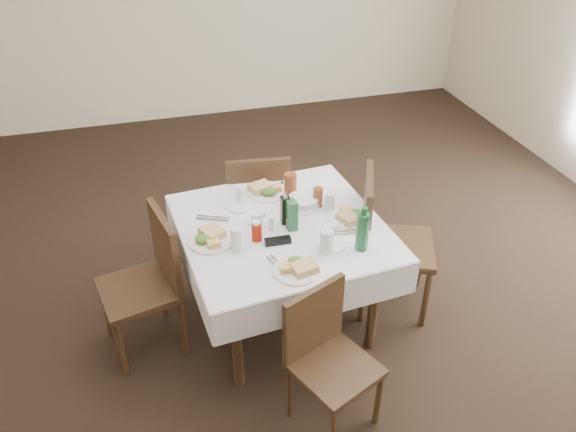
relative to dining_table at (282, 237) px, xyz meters
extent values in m
plane|color=black|center=(0.16, 0.06, -0.67)|extent=(7.00, 7.00, 0.00)
cylinder|color=#301E12|center=(-0.39, -0.47, -0.31)|extent=(0.06, 0.06, 0.72)
cylinder|color=#301E12|center=(-0.47, 0.39, -0.31)|extent=(0.06, 0.06, 0.72)
cylinder|color=#301E12|center=(0.47, -0.39, -0.31)|extent=(0.06, 0.06, 0.72)
cylinder|color=#301E12|center=(0.39, 0.47, -0.31)|extent=(0.06, 0.06, 0.72)
cube|color=#301E12|center=(0.00, 0.00, 0.06)|extent=(1.17, 1.17, 0.03)
cube|color=silver|center=(0.00, 0.00, 0.08)|extent=(1.29, 1.29, 0.01)
cube|color=silver|center=(-0.05, 0.59, -0.03)|extent=(1.19, 0.12, 0.22)
cube|color=silver|center=(0.05, -0.59, -0.03)|extent=(1.19, 0.12, 0.22)
cube|color=silver|center=(0.59, 0.05, -0.03)|extent=(0.12, 1.19, 0.22)
cube|color=silver|center=(-0.59, -0.05, -0.03)|extent=(0.12, 1.19, 0.22)
cube|color=#301E12|center=(0.01, 0.76, -0.23)|extent=(0.49, 0.49, 0.04)
cube|color=#301E12|center=(-0.01, 0.56, 0.01)|extent=(0.44, 0.10, 0.48)
cylinder|color=#301E12|center=(0.22, 0.92, -0.45)|extent=(0.04, 0.04, 0.45)
cylinder|color=#301E12|center=(0.18, 0.55, -0.45)|extent=(0.04, 0.04, 0.45)
cylinder|color=#301E12|center=(-0.15, 0.97, -0.45)|extent=(0.04, 0.04, 0.45)
cylinder|color=#301E12|center=(-0.20, 0.59, -0.45)|extent=(0.04, 0.04, 0.45)
cube|color=#301E12|center=(0.06, -0.85, -0.27)|extent=(0.52, 0.52, 0.04)
cube|color=#301E12|center=(-0.01, -0.68, -0.06)|extent=(0.37, 0.19, 0.43)
cylinder|color=#301E12|center=(-0.17, -0.76, -0.47)|extent=(0.03, 0.03, 0.40)
cylinder|color=#301E12|center=(0.28, -0.93, -0.47)|extent=(0.03, 0.03, 0.40)
cylinder|color=#301E12|center=(0.14, -0.62, -0.47)|extent=(0.03, 0.03, 0.40)
cube|color=#301E12|center=(0.76, -0.06, -0.19)|extent=(0.61, 0.61, 0.04)
cube|color=#301E12|center=(0.57, 0.03, 0.06)|extent=(0.22, 0.45, 0.51)
cylinder|color=#301E12|center=(0.87, -0.32, -0.43)|extent=(0.04, 0.04, 0.48)
cylinder|color=#301E12|center=(0.50, -0.17, -0.43)|extent=(0.04, 0.04, 0.48)
cylinder|color=#301E12|center=(1.03, 0.05, -0.43)|extent=(0.04, 0.04, 0.48)
cylinder|color=#301E12|center=(0.65, 0.21, -0.43)|extent=(0.04, 0.04, 0.48)
cube|color=#301E12|center=(-0.89, 0.01, -0.22)|extent=(0.52, 0.52, 0.04)
cube|color=#301E12|center=(-0.70, 0.05, 0.01)|extent=(0.14, 0.44, 0.48)
cylinder|color=#301E12|center=(-1.12, 0.15, -0.45)|extent=(0.04, 0.04, 0.45)
cylinder|color=#301E12|center=(-0.75, 0.24, -0.45)|extent=(0.04, 0.04, 0.45)
cylinder|color=#301E12|center=(-1.04, -0.22, -0.45)|extent=(0.04, 0.04, 0.45)
cylinder|color=#301E12|center=(-0.67, -0.13, -0.45)|extent=(0.04, 0.04, 0.45)
cylinder|color=white|center=(0.01, 0.39, 0.10)|extent=(0.27, 0.27, 0.01)
cube|color=tan|center=(-0.03, 0.41, 0.13)|extent=(0.17, 0.15, 0.04)
cube|color=#F0C464|center=(0.06, 0.39, 0.12)|extent=(0.09, 0.07, 0.03)
ellipsoid|color=#2D6523|center=(0.01, 0.35, 0.13)|extent=(0.10, 0.09, 0.04)
cylinder|color=white|center=(-0.04, -0.44, 0.10)|extent=(0.26, 0.26, 0.01)
cube|color=tan|center=(0.00, -0.47, 0.12)|extent=(0.15, 0.13, 0.04)
cube|color=#F0C464|center=(-0.08, -0.44, 0.12)|extent=(0.09, 0.08, 0.03)
ellipsoid|color=#2D6523|center=(-0.03, -0.40, 0.12)|extent=(0.09, 0.09, 0.04)
cylinder|color=white|center=(0.42, -0.04, 0.10)|extent=(0.25, 0.25, 0.01)
cube|color=tan|center=(0.40, -0.08, 0.12)|extent=(0.14, 0.15, 0.04)
cube|color=#F0C464|center=(0.42, 0.00, 0.12)|extent=(0.06, 0.08, 0.03)
ellipsoid|color=#2D6523|center=(0.46, -0.04, 0.12)|extent=(0.09, 0.08, 0.04)
cylinder|color=white|center=(-0.44, -0.05, 0.10)|extent=(0.27, 0.27, 0.01)
cube|color=tan|center=(-0.42, -0.01, 0.12)|extent=(0.16, 0.17, 0.04)
cube|color=#F0C464|center=(-0.43, -0.10, 0.12)|extent=(0.08, 0.09, 0.03)
ellipsoid|color=#2D6523|center=(-0.48, -0.06, 0.12)|extent=(0.10, 0.09, 0.04)
cylinder|color=white|center=(-0.20, 0.28, 0.10)|extent=(0.18, 0.18, 0.01)
cylinder|color=white|center=(0.22, -0.27, 0.10)|extent=(0.17, 0.17, 0.01)
cylinder|color=silver|center=(-0.18, 0.34, 0.15)|extent=(0.06, 0.06, 0.11)
cylinder|color=silver|center=(0.17, -0.32, 0.16)|extent=(0.08, 0.08, 0.15)
cylinder|color=silver|center=(0.34, 0.10, 0.15)|extent=(0.06, 0.06, 0.11)
cylinder|color=silver|center=(-0.30, -0.16, 0.16)|extent=(0.08, 0.08, 0.15)
cylinder|color=brown|center=(0.14, 0.30, 0.17)|extent=(0.08, 0.08, 0.17)
cylinder|color=brown|center=(0.28, 0.15, 0.15)|extent=(0.06, 0.06, 0.13)
cylinder|color=silver|center=(0.18, 0.16, 0.11)|extent=(0.21, 0.21, 0.04)
cylinder|color=silver|center=(0.18, 0.16, 0.14)|extent=(0.19, 0.19, 0.04)
cube|color=black|center=(0.03, 0.02, 0.18)|extent=(0.05, 0.05, 0.18)
cone|color=silver|center=(0.03, 0.02, 0.29)|extent=(0.03, 0.03, 0.05)
cube|color=#1C5A2F|center=(0.05, -0.05, 0.18)|extent=(0.06, 0.06, 0.19)
cone|color=silver|center=(0.05, -0.05, 0.30)|extent=(0.03, 0.03, 0.05)
cylinder|color=#961303|center=(-0.18, -0.10, 0.14)|extent=(0.06, 0.06, 0.11)
cylinder|color=white|center=(-0.18, -0.10, 0.21)|extent=(0.04, 0.04, 0.02)
cylinder|color=white|center=(-0.07, -0.03, 0.12)|extent=(0.03, 0.03, 0.06)
cylinder|color=silver|center=(-0.07, -0.03, 0.15)|extent=(0.03, 0.03, 0.01)
cylinder|color=#382E1E|center=(0.03, -0.03, 0.12)|extent=(0.03, 0.03, 0.06)
cylinder|color=silver|center=(0.03, -0.03, 0.15)|extent=(0.03, 0.03, 0.01)
cylinder|color=white|center=(-0.14, 0.05, 0.09)|extent=(0.11, 0.11, 0.01)
cylinder|color=white|center=(-0.14, 0.05, 0.13)|extent=(0.07, 0.07, 0.07)
cylinder|color=black|center=(-0.14, 0.05, 0.16)|extent=(0.06, 0.06, 0.01)
torus|color=white|center=(-0.10, 0.07, 0.13)|extent=(0.05, 0.03, 0.05)
cube|color=black|center=(-0.07, -0.17, 0.11)|extent=(0.15, 0.06, 0.03)
cylinder|color=#1C5A2F|center=(0.37, -0.35, 0.21)|extent=(0.07, 0.07, 0.23)
cylinder|color=#1C5A2F|center=(0.37, -0.35, 0.34)|extent=(0.03, 0.03, 0.04)
cube|color=white|center=(0.26, -0.13, 0.11)|extent=(0.09, 0.06, 0.04)
cube|color=pink|center=(0.26, -0.13, 0.12)|extent=(0.07, 0.04, 0.02)
cube|color=silver|center=(0.12, 0.42, 0.09)|extent=(0.04, 0.17, 0.01)
cube|color=silver|center=(0.15, 0.41, 0.09)|extent=(0.04, 0.17, 0.01)
cube|color=silver|center=(-0.11, -0.36, 0.09)|extent=(0.06, 0.17, 0.01)
cube|color=silver|center=(-0.14, -0.36, 0.09)|extent=(0.06, 0.17, 0.01)
cube|color=silver|center=(0.36, -0.20, 0.09)|extent=(0.18, 0.05, 0.01)
cube|color=silver|center=(0.36, -0.17, 0.09)|extent=(0.18, 0.05, 0.01)
cube|color=silver|center=(-0.38, 0.19, 0.09)|extent=(0.19, 0.10, 0.01)
cube|color=silver|center=(-0.40, 0.16, 0.09)|extent=(0.19, 0.10, 0.01)
camera|label=1|loc=(-0.72, -2.70, 2.02)|focal=35.00mm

